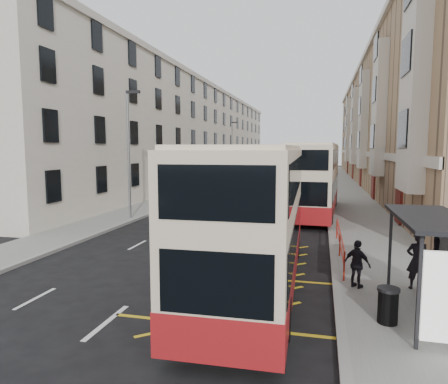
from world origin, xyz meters
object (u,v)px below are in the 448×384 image
(street_lamp_far, at_px, (232,148))
(car_red, at_px, (320,170))
(pedestrian_near, at_px, (417,260))
(pedestrian_mid, at_px, (440,267))
(car_dark, at_px, (271,168))
(street_lamp_near, at_px, (129,147))
(pedestrian_far, at_px, (357,264))
(car_silver, at_px, (264,170))
(bus_shelter, at_px, (440,247))
(double_decker_front, at_px, (256,215))
(double_decker_rear, at_px, (315,179))
(white_van, at_px, (254,176))
(litter_bin, at_px, (388,305))

(street_lamp_far, bearing_deg, car_red, 60.88)
(pedestrian_near, xyz_separation_m, pedestrian_mid, (0.51, -0.57, 0.00))
(pedestrian_near, relative_size, car_dark, 0.45)
(street_lamp_near, distance_m, pedestrian_near, 18.07)
(street_lamp_far, xyz_separation_m, pedestrian_far, (12.96, -40.08, -3.72))
(car_silver, bearing_deg, car_dark, 88.96)
(car_dark, height_order, car_red, car_dark)
(pedestrian_mid, bearing_deg, street_lamp_far, 107.55)
(pedestrian_far, height_order, car_dark, pedestrian_far)
(bus_shelter, relative_size, pedestrian_near, 2.31)
(double_decker_front, height_order, pedestrian_far, double_decker_front)
(double_decker_rear, distance_m, car_dark, 54.36)
(street_lamp_near, distance_m, pedestrian_far, 16.84)
(street_lamp_near, xyz_separation_m, car_red, (11.55, 50.73, -4.00))
(bus_shelter, bearing_deg, car_dark, 100.21)
(pedestrian_near, distance_m, car_red, 60.58)
(car_silver, bearing_deg, white_van, -86.54)
(litter_bin, height_order, car_dark, car_dark)
(bus_shelter, xyz_separation_m, street_lamp_near, (-14.69, 12.39, 2.50))
(street_lamp_far, relative_size, pedestrian_far, 5.20)
(double_decker_rear, xyz_separation_m, pedestrian_mid, (3.94, -15.35, -1.42))
(litter_bin, bearing_deg, pedestrian_near, 66.01)
(bus_shelter, height_order, double_decker_rear, double_decker_rear)
(double_decker_rear, height_order, pedestrian_far, double_decker_rear)
(car_silver, height_order, car_dark, car_dark)
(street_lamp_near, height_order, white_van, street_lamp_near)
(pedestrian_far, relative_size, white_van, 0.26)
(car_dark, xyz_separation_m, car_red, (9.63, -7.79, -0.04))
(street_lamp_far, xyz_separation_m, car_silver, (1.80, 17.92, -3.99))
(car_silver, xyz_separation_m, car_dark, (0.12, 10.60, 0.03))
(white_van, relative_size, car_dark, 1.44)
(pedestrian_mid, xyz_separation_m, car_dark, (-13.37, 68.85, -0.39))
(street_lamp_far, height_order, pedestrian_far, street_lamp_far)
(pedestrian_mid, bearing_deg, car_silver, 99.83)
(double_decker_rear, bearing_deg, car_silver, 106.10)
(litter_bin, xyz_separation_m, pedestrian_far, (-0.54, 2.55, 0.29))
(pedestrian_mid, height_order, pedestrian_far, pedestrian_mid)
(bus_shelter, bearing_deg, double_decker_front, 155.85)
(bus_shelter, relative_size, car_red, 0.97)
(street_lamp_near, xyz_separation_m, white_van, (2.99, 30.17, -3.81))
(litter_bin, bearing_deg, street_lamp_near, 136.92)
(street_lamp_near, distance_m, street_lamp_far, 30.00)
(street_lamp_near, bearing_deg, car_red, 77.17)
(double_decker_rear, height_order, pedestrian_mid, double_decker_rear)
(street_lamp_near, bearing_deg, double_decker_front, -46.30)
(car_silver, distance_m, car_dark, 10.60)
(pedestrian_far, height_order, car_silver, pedestrian_far)
(street_lamp_near, xyz_separation_m, pedestrian_near, (14.78, -9.76, -3.57))
(double_decker_front, bearing_deg, car_dark, 94.96)
(car_silver, bearing_deg, street_lamp_near, -92.54)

